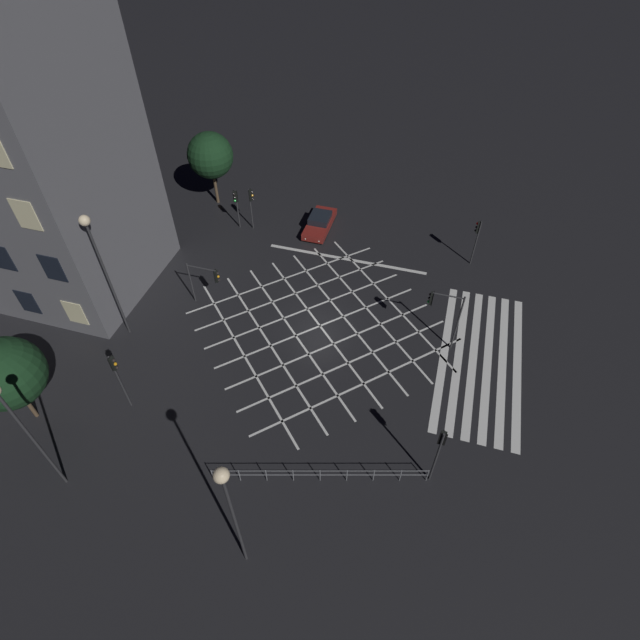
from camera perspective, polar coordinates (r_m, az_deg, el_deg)
name	(u,v)px	position (r m, az deg, el deg)	size (l,w,h in m)	color
ground_plane	(320,326)	(33.45, 0.00, -0.68)	(200.00, 200.00, 0.00)	black
road_markings	(403,339)	(33.11, 9.46, -2.14)	(18.47, 22.27, 0.01)	silver
traffic_light_se_cross	(477,234)	(38.32, 17.49, 9.36)	(0.36, 0.39, 3.78)	#2D2D30
traffic_light_nw_cross	(117,372)	(29.07, -22.19, -5.55)	(0.36, 0.39, 4.39)	#2D2D30
traffic_light_median_south	(444,309)	(30.87, 13.96, 1.28)	(0.36, 2.11, 4.49)	#2D2D30
traffic_light_ne_main	(236,202)	(41.04, -9.58, 13.19)	(0.39, 0.36, 3.45)	#2D2D30
traffic_light_median_north	(206,277)	(34.08, -12.89, 4.76)	(0.36, 2.31, 3.39)	#2D2D30
traffic_light_ne_cross	(251,201)	(40.72, -7.87, 13.33)	(0.36, 0.39, 3.62)	#2D2D30
traffic_light_sw_main	(440,447)	(25.14, 13.52, -13.90)	(0.39, 0.36, 4.36)	#2D2D30
street_lamp_east	(228,497)	(19.94, -10.48, -19.31)	(0.60, 0.60, 8.54)	#2D2D30
street_lamp_west	(96,248)	(31.03, -24.24, 7.47)	(0.62, 0.62, 9.15)	#2D2D30
street_lamp_far	(17,420)	(25.65, -31.30, -9.72)	(0.52, 0.52, 8.20)	#2D2D30
street_tree_near	(210,155)	(43.72, -12.43, 17.89)	(3.74, 3.74, 6.28)	brown
street_tree_far	(6,374)	(30.58, -32.22, -5.22)	(3.92, 3.92, 5.86)	brown
waiting_car	(320,223)	(41.41, -0.03, 11.07)	(4.38, 1.79, 1.26)	maroon
pedestrian_railing	(320,474)	(26.55, 0.00, -17.20)	(3.10, 10.61, 1.05)	gray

